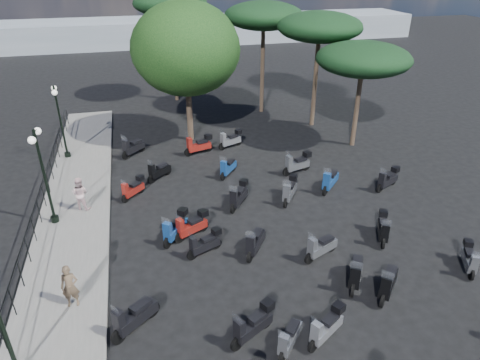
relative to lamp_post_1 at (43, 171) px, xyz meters
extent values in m
plane|color=black|center=(7.25, -3.43, -2.56)|extent=(120.00, 120.00, 0.00)
cube|color=slate|center=(0.75, -0.43, -2.49)|extent=(3.00, 30.00, 0.15)
cylinder|color=black|center=(-0.55, -6.78, -1.86)|extent=(0.04, 0.04, 1.10)
cylinder|color=black|center=(-0.55, -5.41, -1.86)|extent=(0.04, 0.04, 1.10)
cylinder|color=black|center=(-0.55, -4.05, -1.86)|extent=(0.04, 0.04, 1.10)
cylinder|color=black|center=(-0.55, -2.68, -1.86)|extent=(0.04, 0.04, 1.10)
cylinder|color=black|center=(-0.55, -1.31, -1.86)|extent=(0.04, 0.04, 1.10)
cylinder|color=black|center=(-0.55, 0.06, -1.86)|extent=(0.04, 0.04, 1.10)
cylinder|color=black|center=(-0.55, 1.43, -1.86)|extent=(0.04, 0.04, 1.10)
cylinder|color=black|center=(-0.55, 2.80, -1.86)|extent=(0.04, 0.04, 1.10)
cylinder|color=black|center=(-0.55, 4.16, -1.86)|extent=(0.04, 0.04, 1.10)
cylinder|color=black|center=(-0.55, 5.53, -1.86)|extent=(0.04, 0.04, 1.10)
cylinder|color=black|center=(-0.55, 6.90, -1.86)|extent=(0.04, 0.04, 1.10)
cylinder|color=black|center=(-0.55, 8.27, -1.86)|extent=(0.04, 0.04, 1.10)
cylinder|color=black|center=(-0.55, 9.64, -1.86)|extent=(0.04, 0.04, 1.10)
cylinder|color=black|center=(-0.55, 11.01, -1.86)|extent=(0.04, 0.04, 1.10)
cylinder|color=black|center=(-0.55, 12.37, -1.86)|extent=(0.04, 0.04, 1.10)
cube|color=black|center=(-0.55, -0.63, -1.33)|extent=(0.04, 26.00, 0.04)
cube|color=black|center=(-0.55, -0.63, -1.86)|extent=(0.04, 26.00, 0.04)
cylinder|color=black|center=(0.00, 0.00, -2.29)|extent=(0.34, 0.34, 0.25)
cylinder|color=black|center=(0.00, 0.00, -0.30)|extent=(0.12, 0.12, 4.23)
cylinder|color=black|center=(0.00, 0.00, 1.66)|extent=(0.10, 0.95, 0.04)
sphere|color=white|center=(0.03, 0.48, 1.55)|extent=(0.30, 0.30, 0.30)
sphere|color=white|center=(-0.03, -0.48, 1.55)|extent=(0.30, 0.30, 0.30)
cylinder|color=black|center=(-0.11, 6.91, -2.29)|extent=(0.33, 0.33, 0.25)
cylinder|color=black|center=(-0.11, 6.91, -0.37)|extent=(0.11, 0.11, 4.10)
cylinder|color=black|center=(-0.11, 6.91, 1.53)|extent=(0.18, 0.92, 0.04)
sphere|color=white|center=(-0.18, 7.36, 1.42)|extent=(0.29, 0.29, 0.29)
sphere|color=white|center=(-0.05, 6.45, 1.42)|extent=(0.29, 0.29, 0.29)
imported|color=brown|center=(1.19, -5.40, -1.65)|extent=(0.58, 0.40, 1.54)
imported|color=beige|center=(1.09, 0.81, -1.64)|extent=(0.93, 0.85, 1.56)
cylinder|color=black|center=(2.62, -7.24, -2.30)|extent=(0.49, 0.42, 0.54)
cylinder|color=black|center=(3.67, -6.40, -2.30)|extent=(0.49, 0.42, 0.54)
cube|color=black|center=(3.19, -6.78, -2.09)|extent=(1.37, 1.20, 0.38)
cube|color=black|center=(3.34, -6.66, -1.78)|extent=(0.73, 0.68, 0.16)
cube|color=black|center=(2.69, -7.18, -1.78)|extent=(0.40, 0.42, 0.78)
plane|color=white|center=(2.64, -7.22, -1.28)|extent=(0.33, 0.39, 0.42)
cylinder|color=black|center=(4.52, -2.88, -2.31)|extent=(0.39, 0.47, 0.51)
cylinder|color=black|center=(5.28, -1.87, -2.31)|extent=(0.39, 0.47, 0.51)
cube|color=#1B4A93|center=(4.93, -2.33, -2.12)|extent=(1.12, 1.31, 0.36)
cube|color=black|center=(5.04, -2.19, -1.82)|extent=(0.64, 0.70, 0.15)
cube|color=#1B4A93|center=(4.57, -2.81, -1.82)|extent=(0.39, 0.38, 0.74)
plane|color=white|center=(4.53, -2.86, -1.35)|extent=(0.37, 0.31, 0.39)
cube|color=black|center=(5.30, -1.85, -1.63)|extent=(0.49, 0.49, 0.28)
cylinder|color=black|center=(2.96, 1.14, -2.35)|extent=(0.37, 0.37, 0.44)
cylinder|color=black|center=(3.72, 1.92, -2.35)|extent=(0.37, 0.37, 0.44)
cube|color=maroon|center=(3.38, 1.56, -2.18)|extent=(1.05, 1.06, 0.31)
cube|color=black|center=(3.48, 1.67, -1.93)|extent=(0.58, 0.58, 0.13)
cube|color=maroon|center=(3.01, 1.19, -1.93)|extent=(0.33, 0.33, 0.64)
plane|color=white|center=(2.97, 1.15, -1.52)|extent=(0.30, 0.29, 0.34)
cube|color=black|center=(3.74, 1.93, -1.77)|extent=(0.42, 0.42, 0.24)
cylinder|color=black|center=(3.08, 6.03, -2.30)|extent=(0.45, 0.44, 0.52)
cylinder|color=black|center=(4.02, 6.94, -2.30)|extent=(0.45, 0.44, 0.52)
cube|color=black|center=(3.59, 6.52, -2.11)|extent=(1.27, 1.25, 0.37)
cube|color=black|center=(3.72, 6.65, -1.80)|extent=(0.69, 0.69, 0.15)
cube|color=black|center=(3.15, 6.09, -1.80)|extent=(0.40, 0.40, 0.76)
plane|color=white|center=(3.10, 6.04, -1.32)|extent=(0.35, 0.36, 0.40)
cylinder|color=black|center=(7.10, -9.12, -2.34)|extent=(0.37, 0.40, 0.45)
cylinder|color=black|center=(7.85, -8.28, -2.34)|extent=(0.37, 0.40, 0.45)
cube|color=#909399|center=(7.51, -8.67, -2.17)|extent=(1.04, 1.12, 0.32)
cube|color=black|center=(7.61, -8.55, -1.91)|extent=(0.58, 0.60, 0.13)
cube|color=#909399|center=(7.15, -9.06, -1.91)|extent=(0.35, 0.34, 0.65)
plane|color=white|center=(7.12, -9.11, -1.49)|extent=(0.31, 0.29, 0.35)
cylinder|color=black|center=(5.98, -8.36, -2.32)|extent=(0.48, 0.33, 0.49)
cylinder|color=black|center=(7.07, -7.76, -2.32)|extent=(0.48, 0.33, 0.49)
cube|color=black|center=(6.57, -8.03, -2.13)|extent=(1.34, 0.96, 0.35)
cube|color=black|center=(6.72, -7.95, -1.84)|extent=(0.69, 0.57, 0.14)
cube|color=black|center=(6.06, -8.32, -1.84)|extent=(0.35, 0.38, 0.72)
plane|color=white|center=(6.00, -8.35, -1.38)|extent=(0.26, 0.38, 0.38)
cube|color=black|center=(7.08, -7.75, -1.66)|extent=(0.47, 0.46, 0.27)
cylinder|color=black|center=(5.34, -3.86, -2.34)|extent=(0.45, 0.26, 0.45)
cylinder|color=black|center=(6.37, -3.41, -2.34)|extent=(0.45, 0.26, 0.45)
cube|color=black|center=(5.90, -3.61, -2.17)|extent=(1.24, 0.78, 0.32)
cube|color=black|center=(6.05, -3.55, -1.91)|extent=(0.63, 0.48, 0.13)
cube|color=black|center=(5.41, -3.83, -1.91)|extent=(0.30, 0.34, 0.66)
plane|color=white|center=(5.36, -3.85, -1.49)|extent=(0.21, 0.36, 0.35)
cube|color=black|center=(6.39, -3.40, -1.74)|extent=(0.41, 0.40, 0.24)
cylinder|color=black|center=(5.01, -2.64, -2.32)|extent=(0.48, 0.31, 0.49)
cylinder|color=black|center=(6.09, -2.08, -2.32)|extent=(0.48, 0.31, 0.49)
cube|color=maroon|center=(5.60, -2.34, -2.14)|extent=(1.32, 0.91, 0.34)
cube|color=black|center=(5.75, -2.26, -1.86)|extent=(0.68, 0.55, 0.14)
cube|color=maroon|center=(5.09, -2.60, -1.86)|extent=(0.34, 0.37, 0.71)
plane|color=white|center=(5.03, -2.63, -1.40)|extent=(0.25, 0.38, 0.38)
cube|color=black|center=(6.11, -2.07, -1.67)|extent=(0.45, 0.45, 0.26)
cylinder|color=black|center=(7.64, -1.01, -2.31)|extent=(0.38, 0.47, 0.50)
cylinder|color=black|center=(8.39, 0.00, -2.31)|extent=(0.38, 0.47, 0.50)
cube|color=black|center=(8.04, -0.47, -2.12)|extent=(1.09, 1.31, 0.36)
cube|color=black|center=(8.15, -0.32, -1.83)|extent=(0.62, 0.69, 0.15)
cube|color=black|center=(7.69, -0.95, -1.83)|extent=(0.39, 0.37, 0.73)
plane|color=white|center=(7.65, -1.00, -1.36)|extent=(0.37, 0.30, 0.39)
cube|color=black|center=(8.40, 0.02, -1.64)|extent=(0.48, 0.48, 0.27)
cylinder|color=black|center=(4.29, 2.76, -2.33)|extent=(0.42, 0.38, 0.47)
cylinder|color=black|center=(5.18, 3.52, -2.33)|extent=(0.42, 0.38, 0.47)
cube|color=black|center=(4.77, 3.17, -2.15)|extent=(1.19, 1.08, 0.33)
cube|color=black|center=(4.90, 3.28, -1.88)|extent=(0.64, 0.60, 0.14)
cube|color=black|center=(4.35, 2.81, -1.88)|extent=(0.35, 0.36, 0.69)
plane|color=white|center=(4.30, 2.77, -1.44)|extent=(0.30, 0.33, 0.36)
cylinder|color=black|center=(8.13, -8.97, -2.33)|extent=(0.46, 0.33, 0.47)
cylinder|color=black|center=(9.14, -8.36, -2.33)|extent=(0.46, 0.33, 0.47)
cube|color=#9C9EA4|center=(8.68, -8.64, -2.15)|extent=(1.27, 0.95, 0.33)
cube|color=black|center=(8.82, -8.56, -1.87)|extent=(0.66, 0.56, 0.14)
cube|color=#9C9EA4|center=(8.19, -8.93, -1.87)|extent=(0.34, 0.37, 0.69)
plane|color=white|center=(8.14, -8.96, -1.43)|extent=(0.26, 0.36, 0.37)
cube|color=black|center=(9.16, -8.35, -1.70)|extent=(0.45, 0.44, 0.26)
cylinder|color=black|center=(10.33, -7.16, -2.30)|extent=(0.38, 0.50, 0.53)
cylinder|color=black|center=(11.06, -6.06, -2.30)|extent=(0.38, 0.50, 0.53)
cube|color=black|center=(10.73, -6.57, -2.10)|extent=(1.10, 1.40, 0.37)
cube|color=black|center=(10.83, -6.41, -1.80)|extent=(0.64, 0.73, 0.15)
cube|color=black|center=(10.38, -7.09, -1.80)|extent=(0.41, 0.38, 0.77)
plane|color=white|center=(10.34, -7.14, -1.30)|extent=(0.40, 0.30, 0.41)
cylinder|color=black|center=(7.44, -4.53, -2.31)|extent=(0.37, 0.47, 0.50)
cylinder|color=black|center=(8.15, -3.49, -2.31)|extent=(0.37, 0.47, 0.50)
cube|color=black|center=(7.82, -3.97, -2.12)|extent=(1.07, 1.33, 0.36)
cube|color=black|center=(7.93, -3.82, -1.83)|extent=(0.62, 0.70, 0.15)
cube|color=black|center=(7.49, -4.46, -1.83)|extent=(0.39, 0.37, 0.73)
plane|color=white|center=(7.45, -4.51, -1.36)|extent=(0.38, 0.29, 0.39)
cylinder|color=black|center=(7.89, 2.19, -2.33)|extent=(0.37, 0.43, 0.47)
cylinder|color=black|center=(8.63, 3.11, -2.33)|extent=(0.37, 0.43, 0.47)
cube|color=#1B4A93|center=(8.29, 2.69, -2.15)|extent=(1.07, 1.21, 0.34)
cube|color=black|center=(8.39, 2.82, -1.87)|extent=(0.60, 0.65, 0.14)
cube|color=#1B4A93|center=(7.94, 2.25, -1.87)|extent=(0.37, 0.36, 0.69)
plane|color=white|center=(7.90, 2.20, -1.43)|extent=(0.34, 0.30, 0.37)
cylinder|color=black|center=(6.59, 5.55, -2.31)|extent=(0.52, 0.25, 0.51)
cylinder|color=black|center=(7.82, 5.92, -2.31)|extent=(0.52, 0.25, 0.51)
cube|color=maroon|center=(7.26, 5.75, -2.12)|extent=(1.43, 0.75, 0.36)
cube|color=black|center=(7.43, 5.80, -1.82)|extent=(0.70, 0.49, 0.15)
cube|color=maroon|center=(6.68, 5.57, -1.82)|extent=(0.32, 0.37, 0.74)
plane|color=white|center=(6.62, 5.55, -1.34)|extent=(0.20, 0.41, 0.40)
cube|color=black|center=(7.84, 5.92, -1.63)|extent=(0.44, 0.43, 0.28)
cylinder|color=black|center=(11.05, -7.86, -2.30)|extent=(0.44, 0.46, 0.53)
cylinder|color=black|center=(11.96, -6.90, -2.30)|extent=(0.44, 0.46, 0.53)
cube|color=black|center=(11.54, -7.34, -2.10)|extent=(1.25, 1.29, 0.37)
cube|color=black|center=(11.67, -7.20, -1.80)|extent=(0.69, 0.70, 0.15)
cube|color=black|center=(11.11, -7.79, -1.80)|extent=(0.41, 0.40, 0.77)
plane|color=white|center=(11.07, -7.84, -1.30)|extent=(0.36, 0.35, 0.41)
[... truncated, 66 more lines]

